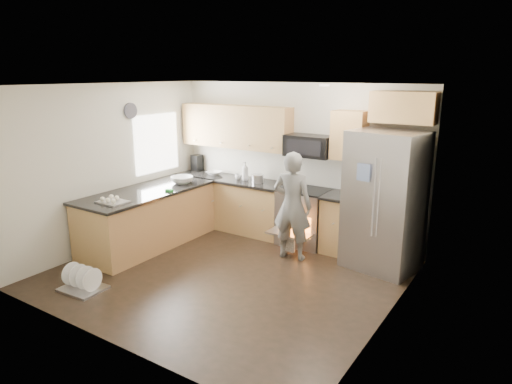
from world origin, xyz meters
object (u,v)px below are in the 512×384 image
Objects in this scene: refrigerator at (384,201)px; person at (292,206)px; stove_range at (304,204)px; dish_rack at (83,283)px.

person is at bearing -152.51° from refrigerator.
refrigerator reaches higher than person.
dish_rack is at bearing -118.09° from stove_range.
refrigerator is at bearing -171.08° from person.
stove_range reaches higher than dish_rack.
dish_rack is (-1.76, -2.44, -0.73)m from person.
person is 2.86× the size of dish_rack.
stove_range is 1.09× the size of person.
refrigerator reaches higher than dish_rack.
refrigerator is 4.24m from dish_rack.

